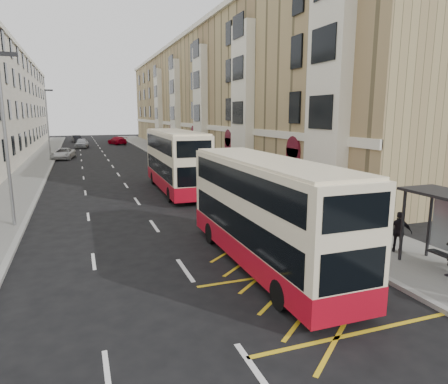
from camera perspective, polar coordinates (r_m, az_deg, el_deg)
name	(u,v)px	position (r m, az deg, el deg)	size (l,w,h in m)	color
ground	(224,326)	(10.94, -0.01, -18.57)	(200.00, 200.00, 0.00)	black
pavement_right	(197,167)	(40.88, -3.90, 3.59)	(4.00, 120.00, 0.15)	slate
pavement_left	(29,175)	(39.53, -26.03, 2.22)	(3.00, 120.00, 0.15)	slate
kerb_right	(178,168)	(40.37, -6.63, 3.44)	(0.25, 120.00, 0.15)	gray
kerb_left	(48,174)	(39.39, -23.87, 2.37)	(0.25, 120.00, 0.15)	gray
road_markings	(105,156)	(54.30, -16.58, 4.94)	(10.00, 110.00, 0.01)	silver
terrace_right	(213,98)	(57.30, -1.62, 13.22)	(10.75, 79.00, 15.25)	tan
guard_railing	(312,219)	(18.08, 12.48, -3.76)	(0.06, 6.56, 1.01)	red
street_lamp_near	(6,131)	(21.17, -28.71, 7.65)	(0.93, 0.18, 8.00)	gray
street_lamp_far	(48,121)	(51.03, -23.86, 9.31)	(0.93, 0.18, 8.00)	gray
double_decker_front	(265,213)	(14.17, 5.91, -2.97)	(2.26, 9.78, 3.90)	beige
double_decker_rear	(176,161)	(28.24, -6.93, 4.43)	(2.72, 10.73, 4.26)	beige
pedestrian_far	(399,232)	(16.84, 23.72, -5.26)	(0.93, 0.39, 1.59)	black
white_van	(63,154)	(52.31, -21.98, 5.11)	(2.20, 4.78, 1.33)	silver
car_silver	(82,143)	(68.38, -19.64, 6.60)	(1.85, 4.60, 1.57)	#AEB2B6
car_dark	(77,139)	(82.03, -20.31, 7.13)	(1.45, 4.15, 1.37)	black
car_red	(117,140)	(74.43, -15.00, 7.12)	(1.98, 4.87, 1.41)	#A10014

